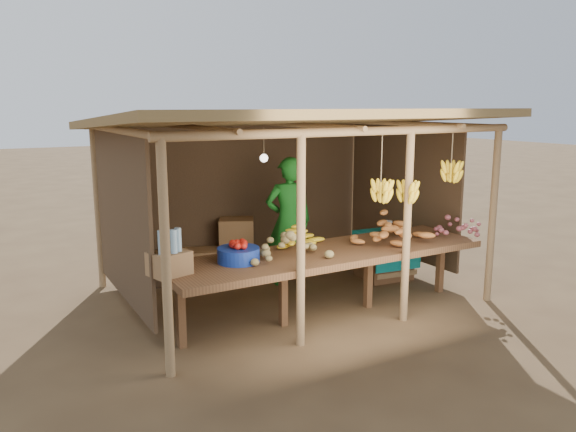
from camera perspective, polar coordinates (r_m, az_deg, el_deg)
ground at (r=7.57m, az=-0.00°, el=-7.82°), size 60.00×60.00×0.00m
stall_structure at (r=7.25m, az=0.43°, el=6.85°), size 4.70×3.50×2.43m
counter at (r=6.58m, az=4.09°, el=-4.06°), size 3.90×1.05×0.80m
potato_heap at (r=6.17m, az=-0.35°, el=-2.73°), size 1.02×0.81×0.36m
sweet_potato_heap at (r=7.01m, az=10.73°, el=-1.24°), size 1.17×0.94×0.36m
onion_heap at (r=7.60m, az=16.84°, el=-0.60°), size 0.81×0.64×0.35m
banana_pile at (r=6.78m, az=0.71°, el=-1.54°), size 0.61×0.38×0.35m
tomato_basin at (r=6.08m, az=-5.06°, el=-3.79°), size 0.46×0.46×0.24m
bottle_box at (r=5.72m, az=-11.99°, el=-4.10°), size 0.44×0.39×0.48m
vendor at (r=7.73m, az=0.07°, el=-0.56°), size 0.74×0.58×1.79m
tarp_crate at (r=8.24m, az=9.78°, el=-3.79°), size 0.80×0.71×0.88m
carton_stack at (r=8.34m, az=-6.36°, el=-3.55°), size 1.17×0.57×0.80m
burlap_sacks at (r=8.07m, az=-11.79°, el=-5.05°), size 0.79×0.41×0.56m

